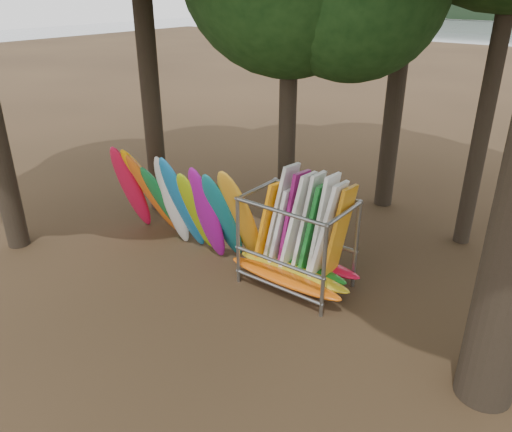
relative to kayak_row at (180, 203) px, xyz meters
The scene contains 3 objects.
ground 3.37m from the kayak_row, 18.90° to the right, with size 120.00×120.00×0.00m, color #47331E.
kayak_row is the anchor object (origin of this frame).
storage_rack 3.50m from the kayak_row, ahead, with size 3.06×1.59×2.90m.
Camera 1 is at (6.01, -7.45, 6.62)m, focal length 35.00 mm.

